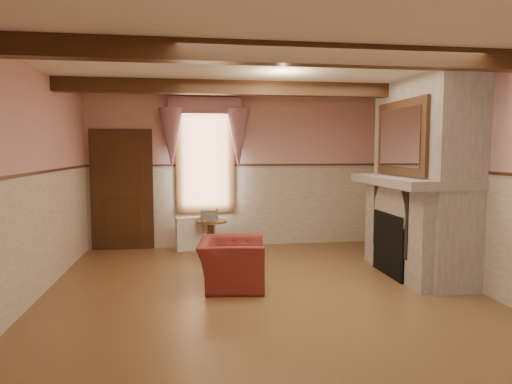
{
  "coord_description": "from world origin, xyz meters",
  "views": [
    {
      "loc": [
        -0.9,
        -5.5,
        1.8
      ],
      "look_at": [
        0.03,
        0.8,
        1.21
      ],
      "focal_mm": 32.0,
      "sensor_mm": 36.0,
      "label": 1
    }
  ],
  "objects": [
    {
      "name": "floor",
      "position": [
        0.0,
        0.0,
        0.0
      ],
      "size": [
        5.5,
        6.0,
        0.01
      ],
      "primitive_type": "cube",
      "color": "brown",
      "rests_on": "ground"
    },
    {
      "name": "ceiling",
      "position": [
        0.0,
        0.0,
        2.8
      ],
      "size": [
        5.5,
        6.0,
        0.01
      ],
      "primitive_type": "cube",
      "color": "silver",
      "rests_on": "wall_back"
    },
    {
      "name": "wall_back",
      "position": [
        0.0,
        3.0,
        1.4
      ],
      "size": [
        5.5,
        0.02,
        2.8
      ],
      "primitive_type": "cube",
      "color": "tan",
      "rests_on": "floor"
    },
    {
      "name": "wall_front",
      "position": [
        0.0,
        -3.0,
        1.4
      ],
      "size": [
        5.5,
        0.02,
        2.8
      ],
      "primitive_type": "cube",
      "color": "tan",
      "rests_on": "floor"
    },
    {
      "name": "wall_left",
      "position": [
        -2.75,
        0.0,
        1.4
      ],
      "size": [
        0.02,
        6.0,
        2.8
      ],
      "primitive_type": "cube",
      "color": "tan",
      "rests_on": "floor"
    },
    {
      "name": "wall_right",
      "position": [
        2.75,
        0.0,
        1.4
      ],
      "size": [
        0.02,
        6.0,
        2.8
      ],
      "primitive_type": "cube",
      "color": "tan",
      "rests_on": "floor"
    },
    {
      "name": "wainscot",
      "position": [
        0.0,
        0.0,
        0.75
      ],
      "size": [
        5.5,
        6.0,
        1.5
      ],
      "primitive_type": null,
      "color": "beige",
      "rests_on": "floor"
    },
    {
      "name": "chair_rail",
      "position": [
        0.0,
        0.0,
        1.5
      ],
      "size": [
        5.5,
        6.0,
        0.08
      ],
      "primitive_type": null,
      "color": "black",
      "rests_on": "wainscot"
    },
    {
      "name": "firebox",
      "position": [
        2.0,
        0.6,
        0.45
      ],
      "size": [
        0.2,
        0.95,
        0.9
      ],
      "primitive_type": "cube",
      "color": "black",
      "rests_on": "floor"
    },
    {
      "name": "armchair",
      "position": [
        -0.36,
        0.37,
        0.31
      ],
      "size": [
        0.96,
        1.06,
        0.63
      ],
      "primitive_type": "imported",
      "rotation": [
        0.0,
        0.0,
        1.44
      ],
      "color": "maroon",
      "rests_on": "floor"
    },
    {
      "name": "side_table",
      "position": [
        -0.51,
        2.58,
        0.28
      ],
      "size": [
        0.68,
        0.68,
        0.55
      ],
      "primitive_type": "cylinder",
      "rotation": [
        0.0,
        0.0,
        0.3
      ],
      "color": "brown",
      "rests_on": "floor"
    },
    {
      "name": "book_stack",
      "position": [
        -0.55,
        2.58,
        0.65
      ],
      "size": [
        0.32,
        0.37,
        0.2
      ],
      "primitive_type": "cube",
      "rotation": [
        0.0,
        0.0,
        -0.22
      ],
      "color": "#B7AD8C",
      "rests_on": "side_table"
    },
    {
      "name": "radiator",
      "position": [
        -0.8,
        2.7,
        0.3
      ],
      "size": [
        0.72,
        0.35,
        0.6
      ],
      "primitive_type": "cube",
      "rotation": [
        0.0,
        0.0,
        0.25
      ],
      "color": "white",
      "rests_on": "floor"
    },
    {
      "name": "bowl",
      "position": [
        2.24,
        0.39,
        1.46
      ],
      "size": [
        0.36,
        0.36,
        0.09
      ],
      "primitive_type": "imported",
      "color": "brown",
      "rests_on": "mantel"
    },
    {
      "name": "mantel_clock",
      "position": [
        2.24,
        1.2,
        1.52
      ],
      "size": [
        0.14,
        0.24,
        0.2
      ],
      "primitive_type": "cube",
      "color": "black",
      "rests_on": "mantel"
    },
    {
      "name": "oil_lamp",
      "position": [
        2.24,
        1.22,
        1.56
      ],
      "size": [
        0.11,
        0.11,
        0.28
      ],
      "primitive_type": "cylinder",
      "color": "gold",
      "rests_on": "mantel"
    },
    {
      "name": "candle_red",
      "position": [
        2.24,
        0.02,
        1.5
      ],
      "size": [
        0.06,
        0.06,
        0.16
      ],
      "primitive_type": "cylinder",
      "color": "#A6142E",
      "rests_on": "mantel"
    },
    {
      "name": "jar_yellow",
      "position": [
        2.24,
        0.34,
        1.48
      ],
      "size": [
        0.06,
        0.06,
        0.12
      ],
      "primitive_type": "cylinder",
      "color": "gold",
      "rests_on": "mantel"
    },
    {
      "name": "fireplace",
      "position": [
        2.42,
        0.6,
        1.4
      ],
      "size": [
        0.85,
        2.0,
        2.8
      ],
      "primitive_type": "cube",
      "color": "gray",
      "rests_on": "floor"
    },
    {
      "name": "mantel",
      "position": [
        2.24,
        0.6,
        1.36
      ],
      "size": [
        1.05,
        2.05,
        0.12
      ],
      "primitive_type": "cube",
      "color": "gray",
      "rests_on": "fireplace"
    },
    {
      "name": "overmantel_mirror",
      "position": [
        2.06,
        0.6,
        1.97
      ],
      "size": [
        0.06,
        1.44,
        1.04
      ],
      "primitive_type": "cube",
      "color": "silver",
      "rests_on": "fireplace"
    },
    {
      "name": "door",
      "position": [
        -2.1,
        2.94,
        1.05
      ],
      "size": [
        1.1,
        0.1,
        2.1
      ],
      "primitive_type": "cube",
      "color": "black",
      "rests_on": "floor"
    },
    {
      "name": "window",
      "position": [
        -0.6,
        2.97,
        1.65
      ],
      "size": [
        1.06,
        0.08,
        2.02
      ],
      "primitive_type": "cube",
      "color": "white",
      "rests_on": "wall_back"
    },
    {
      "name": "window_drapes",
      "position": [
        -0.6,
        2.88,
        2.25
      ],
      "size": [
        1.3,
        0.14,
        1.4
      ],
      "primitive_type": "cube",
      "color": "gray",
      "rests_on": "wall_back"
    },
    {
      "name": "ceiling_beam_front",
      "position": [
        0.0,
        -1.2,
        2.7
      ],
      "size": [
        5.5,
        0.18,
        0.2
      ],
      "primitive_type": "cube",
      "color": "black",
      "rests_on": "ceiling"
    },
    {
      "name": "ceiling_beam_back",
      "position": [
        0.0,
        1.2,
        2.7
      ],
      "size": [
        5.5,
        0.18,
        0.2
      ],
      "primitive_type": "cube",
      "color": "black",
      "rests_on": "ceiling"
    }
  ]
}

